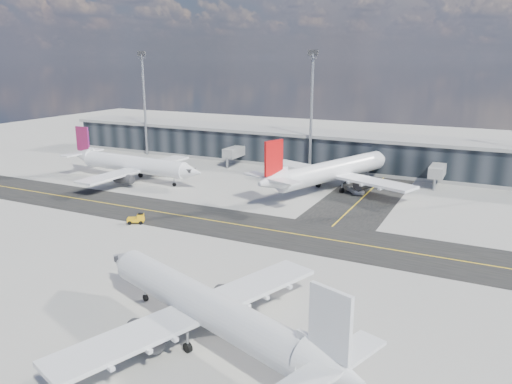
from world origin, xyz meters
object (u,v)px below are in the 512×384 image
Objects in this scene: baggage_tug at (137,219)px; service_van at (356,190)px; airliner_near at (207,307)px; airliner_redtail at (332,171)px; airliner_af at (132,164)px.

baggage_tug is 45.24m from service_van.
baggage_tug is at bearing -165.86° from service_van.
airliner_near is at bearing -126.29° from service_van.
airliner_redtail is at bearing 119.34° from baggage_tug.
airliner_af is 50.19m from service_van.
service_van is (48.76, 11.48, -3.01)m from airliner_af.
airliner_af is at bearing -144.25° from airliner_redtail.
baggage_tug reaches higher than service_van.
airliner_redtail reaches higher than service_van.
airliner_af is at bearing 155.26° from service_van.
service_van is at bearing 19.92° from airliner_redtail.
airliner_af reaches higher than service_van.
airliner_af is at bearing 65.17° from airliner_near.
airliner_redtail reaches higher than baggage_tug.
service_van is at bearing 113.52° from baggage_tug.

